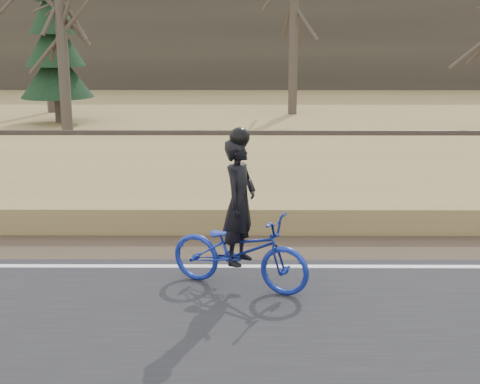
{
  "coord_description": "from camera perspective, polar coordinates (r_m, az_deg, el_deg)",
  "views": [
    {
      "loc": [
        1.8,
        -8.91,
        3.45
      ],
      "look_at": [
        1.75,
        0.5,
        1.1
      ],
      "focal_mm": 50.0,
      "sensor_mm": 36.0,
      "label": 1
    }
  ],
  "objects": [
    {
      "name": "ground",
      "position": [
        9.72,
        -10.49,
        -7.01
      ],
      "size": [
        120.0,
        120.0,
        0.0
      ],
      "primitive_type": "plane",
      "color": "olive",
      "rests_on": "ground"
    },
    {
      "name": "road",
      "position": [
        7.48,
        -14.08,
        -13.63
      ],
      "size": [
        120.0,
        6.0,
        0.06
      ],
      "primitive_type": "cube",
      "color": "black",
      "rests_on": "ground"
    },
    {
      "name": "edge_line",
      "position": [
        9.88,
        -10.29,
        -6.24
      ],
      "size": [
        120.0,
        0.12,
        0.01
      ],
      "primitive_type": "cube",
      "color": "silver",
      "rests_on": "road"
    },
    {
      "name": "shoulder",
      "position": [
        10.82,
        -9.34,
        -4.64
      ],
      "size": [
        120.0,
        1.6,
        0.04
      ],
      "primitive_type": "cube",
      "color": "#473A2B",
      "rests_on": "ground"
    },
    {
      "name": "embankment",
      "position": [
        13.62,
        -7.32,
        0.19
      ],
      "size": [
        120.0,
        5.0,
        0.44
      ],
      "primitive_type": "cube",
      "color": "olive",
      "rests_on": "ground"
    },
    {
      "name": "ballast",
      "position": [
        17.31,
        -5.7,
        3.22
      ],
      "size": [
        120.0,
        3.0,
        0.45
      ],
      "primitive_type": "cube",
      "color": "slate",
      "rests_on": "ground"
    },
    {
      "name": "railroad",
      "position": [
        17.25,
        -5.73,
        4.21
      ],
      "size": [
        120.0,
        2.4,
        0.29
      ],
      "color": "black",
      "rests_on": "ballast"
    },
    {
      "name": "treeline_backdrop",
      "position": [
        38.95,
        -2.43,
        13.35
      ],
      "size": [
        120.0,
        4.0,
        6.0
      ],
      "primitive_type": "cube",
      "color": "#383328",
      "rests_on": "ground"
    },
    {
      "name": "cyclist",
      "position": [
        8.77,
        -0.03,
        -4.01
      ],
      "size": [
        2.05,
        1.39,
        2.15
      ],
      "rotation": [
        0.0,
        0.0,
        1.16
      ],
      "color": "navy",
      "rests_on": "road"
    },
    {
      "name": "bare_tree_near_left",
      "position": [
        22.5,
        -14.95,
        12.38
      ],
      "size": [
        0.36,
        0.36,
        5.97
      ],
      "primitive_type": "cylinder",
      "color": "#463E34",
      "rests_on": "ground"
    },
    {
      "name": "conifer",
      "position": [
        25.25,
        -15.56,
        12.21
      ],
      "size": [
        2.6,
        2.6,
        6.07
      ],
      "color": "#463E34",
      "rests_on": "ground"
    }
  ]
}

